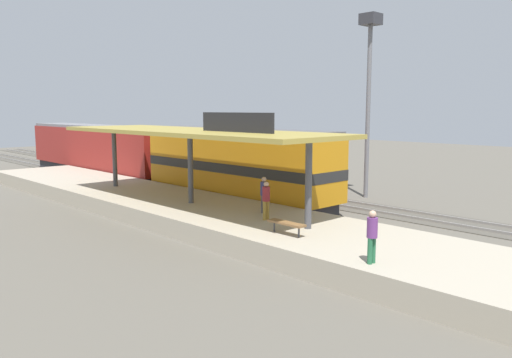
% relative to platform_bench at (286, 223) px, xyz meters
% --- Properties ---
extents(ground_plane, '(120.00, 120.00, 0.00)m').
position_rel_platform_bench_xyz_m(ground_plane, '(8.00, 8.10, -1.34)').
color(ground_plane, '#5B564C').
extents(track_near, '(3.20, 110.00, 0.16)m').
position_rel_platform_bench_xyz_m(track_near, '(6.00, 8.10, -1.31)').
color(track_near, '#4E4941').
rests_on(track_near, ground).
extents(track_far, '(3.20, 110.00, 0.16)m').
position_rel_platform_bench_xyz_m(track_far, '(10.60, 8.10, -1.31)').
color(track_far, '#4E4941').
rests_on(track_far, ground).
extents(platform, '(6.00, 44.00, 0.90)m').
position_rel_platform_bench_xyz_m(platform, '(1.40, 8.10, -0.89)').
color(platform, '#A89E89').
rests_on(platform, ground).
extents(station_canopy, '(5.20, 18.00, 4.70)m').
position_rel_platform_bench_xyz_m(station_canopy, '(1.40, 8.00, 3.19)').
color(station_canopy, '#47474C').
rests_on(station_canopy, platform).
extents(platform_bench, '(0.44, 1.70, 0.50)m').
position_rel_platform_bench_xyz_m(platform_bench, '(0.00, 0.00, 0.00)').
color(platform_bench, '#333338').
rests_on(platform_bench, platform).
extents(locomotive, '(2.93, 14.43, 4.44)m').
position_rel_platform_bench_xyz_m(locomotive, '(6.00, 9.75, 1.07)').
color(locomotive, '#28282D').
rests_on(locomotive, track_near).
extents(passenger_carriage_single, '(2.90, 20.00, 4.24)m').
position_rel_platform_bench_xyz_m(passenger_carriage_single, '(6.00, 27.75, 0.97)').
color(passenger_carriage_single, '#28282D').
rests_on(passenger_carriage_single, track_near).
extents(freight_car, '(2.80, 12.00, 3.54)m').
position_rel_platform_bench_xyz_m(freight_car, '(10.60, 13.14, 0.63)').
color(freight_car, '#28282D').
rests_on(freight_car, track_far).
extents(light_mast, '(1.10, 1.10, 11.70)m').
position_rel_platform_bench_xyz_m(light_mast, '(13.80, 5.71, 7.05)').
color(light_mast, slate).
rests_on(light_mast, ground).
extents(person_waiting, '(0.34, 0.34, 1.71)m').
position_rel_platform_bench_xyz_m(person_waiting, '(2.33, 3.61, 0.51)').
color(person_waiting, '#4C4C51').
rests_on(person_waiting, platform).
extents(person_walking, '(0.34, 0.34, 1.71)m').
position_rel_platform_bench_xyz_m(person_walking, '(-0.79, -4.40, 0.51)').
color(person_walking, '#23603D').
rests_on(person_walking, platform).
extents(person_boarding, '(0.34, 0.34, 1.71)m').
position_rel_platform_bench_xyz_m(person_boarding, '(1.32, 2.45, 0.51)').
color(person_boarding, olive).
rests_on(person_boarding, platform).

